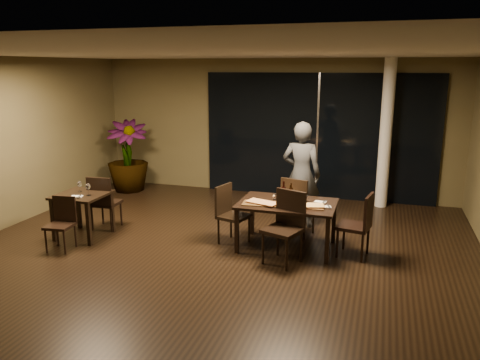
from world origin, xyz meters
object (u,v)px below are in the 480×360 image
object	(u,v)px
side_table	(82,201)
chair_main_left	(229,211)
bottle_b	(290,194)
bottle_c	(291,192)
chair_main_far	(297,204)
chair_main_right	(360,222)
chair_side_far	(103,200)
main_table	(287,207)
potted_plant	(128,156)
bottle_a	(284,192)
diner	(301,174)
chair_side_near	(62,220)
chair_main_near	(286,223)

from	to	relation	value
side_table	chair_main_left	bearing A→B (deg)	11.21
side_table	bottle_b	xyz separation A→B (m)	(3.44, 0.52, 0.27)
bottle_c	side_table	bearing A→B (deg)	-169.28
side_table	bottle_b	bearing A→B (deg)	8.52
chair_main_far	bottle_c	xyz separation A→B (m)	(-0.02, -0.42, 0.32)
chair_main_right	chair_side_far	bearing A→B (deg)	-78.64
main_table	chair_main_left	xyz separation A→B (m)	(-0.95, -0.01, -0.14)
chair_main_right	bottle_c	distance (m)	1.15
potted_plant	chair_side_far	bearing A→B (deg)	-68.73
chair_main_right	bottle_a	distance (m)	1.24
diner	side_table	bearing A→B (deg)	30.13
chair_side_near	diner	xyz separation A→B (m)	(3.39, 2.22, 0.48)
chair_side_near	side_table	bearing A→B (deg)	85.56
chair_main_near	potted_plant	xyz separation A→B (m)	(-4.33, 2.94, 0.23)
potted_plant	bottle_a	distance (m)	4.81
chair_main_near	diner	bearing A→B (deg)	112.42
chair_main_left	chair_side_near	world-z (taller)	chair_main_left
bottle_b	chair_side_near	bearing A→B (deg)	-162.55
chair_main_right	bottle_b	size ratio (longest dim) A/B	3.48
chair_main_near	bottle_c	world-z (taller)	chair_main_near
chair_side_far	diner	world-z (taller)	diner
bottle_b	diner	bearing A→B (deg)	91.50
side_table	chair_main_near	size ratio (longest dim) A/B	0.75
diner	chair_main_right	bearing A→B (deg)	137.15
chair_main_left	bottle_b	world-z (taller)	bottle_b
chair_main_near	potted_plant	size ratio (longest dim) A/B	0.65
side_table	chair_main_left	distance (m)	2.50
chair_side_far	bottle_a	xyz separation A→B (m)	(3.19, 0.14, 0.37)
main_table	bottle_a	size ratio (longest dim) A/B	4.56
chair_main_far	chair_main_right	distance (m)	1.22
chair_main_right	bottle_b	world-z (taller)	bottle_b
chair_side_near	bottle_c	xyz separation A→B (m)	(3.41, 1.21, 0.42)
chair_side_near	bottle_b	xyz separation A→B (m)	(3.42, 1.08, 0.42)
chair_main_right	bottle_a	bearing A→B (deg)	-82.50
bottle_b	chair_main_far	bearing A→B (deg)	89.11
main_table	bottle_a	bearing A→B (deg)	156.35
chair_main_far	chair_side_far	bearing A→B (deg)	25.83
chair_main_near	potted_plant	world-z (taller)	potted_plant
potted_plant	diner	bearing A→B (deg)	-16.57
chair_main_near	side_table	bearing A→B (deg)	-160.49
potted_plant	bottle_b	world-z (taller)	potted_plant
side_table	chair_main_right	bearing A→B (deg)	5.97
chair_side_near	chair_main_left	bearing A→B (deg)	17.31
main_table	bottle_b	world-z (taller)	bottle_b
main_table	chair_main_near	distance (m)	0.53
chair_main_far	chair_main_right	world-z (taller)	chair_main_far
chair_main_far	potted_plant	bearing A→B (deg)	-9.05
chair_main_near	chair_main_right	distance (m)	1.14
chair_side_near	bottle_b	size ratio (longest dim) A/B	2.95
potted_plant	bottle_c	size ratio (longest dim) A/B	5.85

